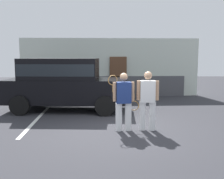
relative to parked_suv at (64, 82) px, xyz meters
name	(u,v)px	position (x,y,z in m)	size (l,w,h in m)	color
ground_plane	(122,131)	(2.00, -3.04, -1.15)	(40.00, 40.00, 0.00)	#2D2D33
parking_stripe_0	(37,119)	(-0.77, -1.54, -1.14)	(0.12, 4.40, 0.01)	silver
house_frontage	(111,69)	(2.01, 3.76, 0.30)	(9.42, 0.40, 3.07)	silver
parked_suv	(64,82)	(0.00, 0.00, 0.00)	(4.75, 2.49, 2.05)	black
tennis_player_man	(123,101)	(2.05, -3.03, -0.27)	(0.76, 0.28, 1.67)	white
tennis_player_woman	(147,100)	(2.74, -3.01, -0.26)	(0.88, 0.32, 1.71)	white
potted_plant_by_porch	(149,90)	(3.89, 2.62, -0.70)	(0.61, 0.61, 0.80)	brown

